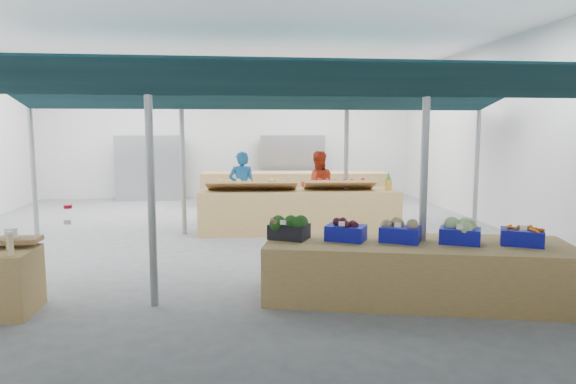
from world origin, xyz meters
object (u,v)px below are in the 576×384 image
Objects in this scene: veg_counter at (416,270)px; vendor_left at (242,188)px; fruit_counter at (299,211)px; vendor_right at (318,187)px; crate_stack at (556,287)px.

veg_counter is 2.28× the size of vendor_left.
vendor_right is at bearing 63.40° from fruit_counter.
fruit_counter is (-0.93, 4.55, 0.08)m from veg_counter.
vendor_right is (1.80, 0.00, 0.00)m from vendor_left.
vendor_right is at bearing -177.99° from vendor_left.
veg_counter is at bearing 159.12° from crate_stack.
veg_counter is 5.68m from vendor_right.
vendor_left reaches higher than veg_counter.
vendor_left reaches higher than fruit_counter.
fruit_counter is 1.68m from vendor_left.
veg_counter is at bearing 112.64° from vendor_left.
vendor_right is (0.60, 1.10, 0.40)m from fruit_counter.
crate_stack is at bearing -7.07° from veg_counter.
veg_counter reaches higher than crate_stack.
vendor_right reaches higher than veg_counter.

